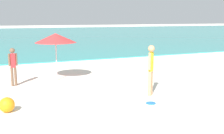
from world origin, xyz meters
name	(u,v)px	position (x,y,z in m)	size (l,w,h in m)	color
water	(18,35)	(0.00, 41.47, 0.03)	(160.00, 60.00, 0.06)	teal
person_standing	(151,67)	(1.28, 3.11, 0.98)	(0.32, 0.29, 1.72)	tan
frisbee	(151,103)	(0.82, 2.30, 0.01)	(0.30, 0.30, 0.03)	blue
person_distant	(13,64)	(-2.90, 6.35, 0.84)	(0.34, 0.20, 1.48)	brown
beach_ball	(7,105)	(-3.29, 3.21, 0.21)	(0.43, 0.43, 0.43)	orange
beach_umbrella	(56,38)	(-1.17, 6.61, 1.79)	(1.71, 1.71, 1.99)	#B7B7BC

